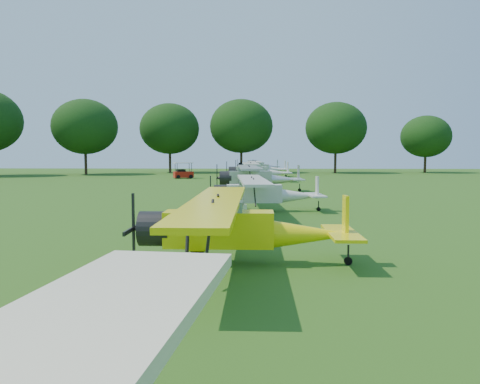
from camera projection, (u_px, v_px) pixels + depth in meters
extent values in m
plane|color=#2D5615|center=(242.00, 213.00, 26.00)|extent=(160.00, 160.00, 0.00)
cylinder|color=#312313|center=(425.00, 162.00, 82.47)|extent=(0.44, 0.44, 3.70)
ellipsoid|color=black|center=(426.00, 136.00, 82.11)|extent=(8.63, 8.63, 7.34)
cylinder|color=#312313|center=(335.00, 160.00, 81.24)|extent=(0.44, 0.44, 4.51)
ellipsoid|color=black|center=(336.00, 128.00, 80.80)|extent=(10.52, 10.52, 8.94)
cylinder|color=#312313|center=(241.00, 159.00, 82.40)|extent=(0.44, 0.44, 4.74)
ellipsoid|color=black|center=(241.00, 126.00, 81.93)|extent=(11.05, 11.05, 9.39)
cylinder|color=#312313|center=(170.00, 160.00, 82.71)|extent=(0.44, 0.44, 4.49)
ellipsoid|color=black|center=(170.00, 129.00, 82.26)|extent=(10.47, 10.47, 8.90)
cylinder|color=#312313|center=(86.00, 161.00, 75.19)|extent=(0.44, 0.44, 4.44)
ellipsoid|color=black|center=(85.00, 127.00, 74.75)|extent=(10.36, 10.36, 8.80)
cube|color=yellow|center=(219.00, 229.00, 13.85)|extent=(3.22, 0.96, 1.05)
cone|color=yellow|center=(311.00, 234.00, 13.76)|extent=(2.81, 0.91, 0.90)
cube|color=#8CA5B2|center=(216.00, 210.00, 13.81)|extent=(1.61, 0.93, 0.55)
cylinder|color=black|center=(155.00, 229.00, 13.92)|extent=(0.91, 1.05, 1.04)
cube|color=black|center=(134.00, 228.00, 13.94)|extent=(0.06, 0.12, 2.11)
cube|color=yellow|center=(216.00, 202.00, 13.79)|extent=(1.48, 10.65, 0.14)
cube|color=yellow|center=(345.00, 218.00, 13.68)|extent=(0.10, 0.55, 1.31)
cube|color=yellow|center=(342.00, 233.00, 13.72)|extent=(0.86, 2.81, 0.09)
cylinder|color=black|center=(186.00, 264.00, 12.69)|extent=(0.60, 0.16, 0.60)
cylinder|color=black|center=(198.00, 246.00, 15.19)|extent=(0.60, 0.16, 0.60)
cylinder|color=black|center=(348.00, 261.00, 13.78)|extent=(0.24, 0.08, 0.24)
cube|color=silver|center=(254.00, 194.00, 26.63)|extent=(3.18, 1.15, 1.02)
cone|color=silver|center=(300.00, 196.00, 26.74)|extent=(2.79, 1.08, 0.88)
cube|color=#8CA5B2|center=(252.00, 184.00, 26.59)|extent=(1.62, 1.01, 0.54)
cylinder|color=black|center=(222.00, 194.00, 26.57)|extent=(0.95, 1.08, 1.01)
cube|color=black|center=(211.00, 194.00, 26.55)|extent=(0.07, 0.12, 2.05)
cube|color=silver|center=(252.00, 180.00, 26.57)|extent=(2.17, 10.41, 0.14)
cube|color=silver|center=(317.00, 187.00, 26.73)|extent=(0.14, 0.54, 1.27)
cube|color=silver|center=(315.00, 195.00, 26.76)|extent=(1.03, 2.78, 0.09)
cylinder|color=black|center=(241.00, 209.00, 25.45)|extent=(0.60, 0.20, 0.59)
cylinder|color=black|center=(240.00, 204.00, 27.88)|extent=(0.60, 0.20, 0.59)
cylinder|color=black|center=(318.00, 209.00, 26.83)|extent=(0.24, 0.10, 0.23)
cube|color=silver|center=(250.00, 178.00, 40.74)|extent=(3.71, 1.32, 1.20)
cone|color=silver|center=(285.00, 180.00, 40.84)|extent=(3.25, 1.23, 1.03)
cube|color=#8CA5B2|center=(249.00, 171.00, 40.69)|extent=(1.89, 1.16, 0.63)
cylinder|color=black|center=(225.00, 178.00, 40.69)|extent=(1.10, 1.25, 1.18)
cube|color=black|center=(217.00, 178.00, 40.67)|extent=(0.08, 0.14, 2.39)
cube|color=silver|center=(249.00, 167.00, 40.67)|extent=(2.43, 12.16, 0.16)
cube|color=silver|center=(298.00, 173.00, 40.82)|extent=(0.15, 0.63, 1.48)
cube|color=silver|center=(297.00, 179.00, 40.86)|extent=(1.17, 3.25, 0.10)
cylinder|color=black|center=(240.00, 189.00, 39.37)|extent=(0.69, 0.23, 0.68)
cylinder|color=black|center=(239.00, 187.00, 42.21)|extent=(0.69, 0.23, 0.68)
cylinder|color=black|center=(300.00, 190.00, 40.94)|extent=(0.28, 0.11, 0.27)
cube|color=silver|center=(252.00, 172.00, 54.96)|extent=(3.73, 1.30, 1.21)
cone|color=silver|center=(278.00, 173.00, 55.02)|extent=(3.27, 1.21, 1.03)
cube|color=#8CA5B2|center=(251.00, 166.00, 54.91)|extent=(1.90, 1.16, 0.63)
cylinder|color=black|center=(233.00, 172.00, 54.92)|extent=(1.10, 1.25, 1.20)
cube|color=black|center=(227.00, 172.00, 54.91)|extent=(0.08, 0.14, 2.41)
cube|color=silver|center=(251.00, 164.00, 54.88)|extent=(2.34, 12.26, 0.16)
cube|color=silver|center=(288.00, 168.00, 55.00)|extent=(0.15, 0.64, 1.49)
cube|color=silver|center=(287.00, 173.00, 55.04)|extent=(1.16, 3.27, 0.10)
cylinder|color=black|center=(244.00, 180.00, 53.58)|extent=(0.70, 0.22, 0.69)
cylinder|color=black|center=(244.00, 178.00, 56.45)|extent=(0.70, 0.22, 0.69)
cylinder|color=black|center=(289.00, 181.00, 55.12)|extent=(0.28, 0.11, 0.28)
cube|color=silver|center=(256.00, 168.00, 67.61)|extent=(3.74, 1.35, 1.21)
cone|color=silver|center=(277.00, 170.00, 67.72)|extent=(3.28, 1.26, 1.03)
cube|color=#8CA5B2|center=(255.00, 164.00, 67.56)|extent=(1.91, 1.18, 0.63)
cylinder|color=black|center=(241.00, 168.00, 67.55)|extent=(1.11, 1.26, 1.19)
cube|color=black|center=(236.00, 168.00, 67.52)|extent=(0.08, 0.14, 2.41)
cube|color=silver|center=(255.00, 162.00, 67.54)|extent=(2.51, 12.25, 0.16)
cube|color=silver|center=(285.00, 166.00, 67.71)|extent=(0.16, 0.64, 1.49)
cube|color=silver|center=(284.00, 169.00, 67.75)|extent=(1.20, 3.27, 0.10)
cylinder|color=black|center=(250.00, 175.00, 66.23)|extent=(0.70, 0.23, 0.69)
cylinder|color=black|center=(249.00, 174.00, 69.08)|extent=(0.70, 0.23, 0.69)
cylinder|color=black|center=(286.00, 176.00, 67.83)|extent=(0.28, 0.11, 0.28)
cube|color=silver|center=(254.00, 166.00, 81.96)|extent=(3.66, 1.25, 1.19)
cone|color=silver|center=(271.00, 167.00, 82.01)|extent=(3.21, 1.17, 1.02)
cube|color=#8CA5B2|center=(253.00, 162.00, 81.91)|extent=(1.86, 1.13, 0.62)
cylinder|color=black|center=(241.00, 166.00, 81.94)|extent=(1.07, 1.22, 1.17)
cube|color=black|center=(237.00, 166.00, 81.94)|extent=(0.07, 0.14, 2.37)
cube|color=silver|center=(253.00, 161.00, 81.89)|extent=(2.22, 12.04, 0.16)
cube|color=silver|center=(277.00, 164.00, 81.97)|extent=(0.14, 0.63, 1.47)
cube|color=silver|center=(277.00, 167.00, 82.01)|extent=(1.11, 3.20, 0.10)
cylinder|color=black|center=(249.00, 171.00, 80.62)|extent=(0.69, 0.21, 0.68)
cylinder|color=black|center=(248.00, 171.00, 83.43)|extent=(0.69, 0.21, 0.68)
cylinder|color=black|center=(278.00, 172.00, 82.09)|extent=(0.28, 0.10, 0.27)
cube|color=#B8170D|center=(183.00, 175.00, 63.07)|extent=(2.86, 2.24, 0.80)
cube|color=black|center=(181.00, 171.00, 62.91)|extent=(1.44, 1.56, 0.52)
cube|color=silver|center=(183.00, 163.00, 62.94)|extent=(2.80, 2.31, 0.09)
cylinder|color=black|center=(178.00, 177.00, 62.13)|extent=(0.53, 0.34, 0.51)
cylinder|color=black|center=(176.00, 176.00, 63.46)|extent=(0.53, 0.34, 0.51)
cylinder|color=black|center=(191.00, 177.00, 62.72)|extent=(0.53, 0.34, 0.51)
cylinder|color=black|center=(188.00, 176.00, 64.05)|extent=(0.53, 0.34, 0.51)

